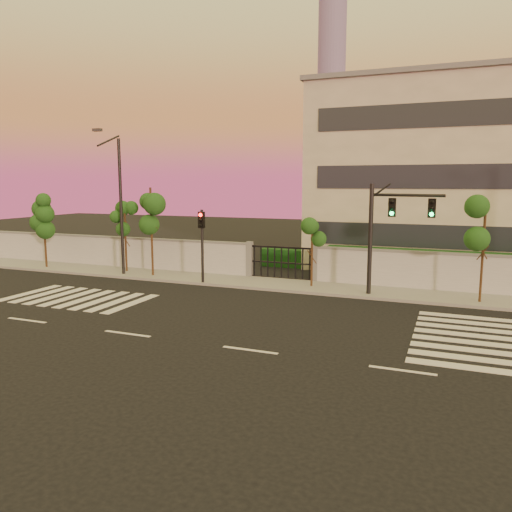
# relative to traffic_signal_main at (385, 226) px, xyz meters

# --- Properties ---
(ground) EXTENTS (120.00, 120.00, 0.00)m
(ground) POSITION_rel_traffic_signal_main_xyz_m (-3.10, -9.72, -3.54)
(ground) COLOR black
(ground) RESTS_ON ground
(sidewalk) EXTENTS (60.00, 3.00, 0.15)m
(sidewalk) POSITION_rel_traffic_signal_main_xyz_m (-3.10, 0.78, -3.46)
(sidewalk) COLOR gray
(sidewalk) RESTS_ON ground
(perimeter_wall) EXTENTS (60.00, 0.36, 2.20)m
(perimeter_wall) POSITION_rel_traffic_signal_main_xyz_m (-3.00, 2.28, -2.47)
(perimeter_wall) COLOR #A9ABB0
(perimeter_wall) RESTS_ON ground
(hedge_row) EXTENTS (41.00, 4.25, 1.80)m
(hedge_row) POSITION_rel_traffic_signal_main_xyz_m (-1.93, 5.02, -2.72)
(hedge_row) COLOR #103614
(hedge_row) RESTS_ON ground
(institutional_building) EXTENTS (24.40, 12.40, 12.25)m
(institutional_building) POSITION_rel_traffic_signal_main_xyz_m (5.90, 12.27, 2.62)
(institutional_building) COLOR #B6B19A
(institutional_building) RESTS_ON ground
(distant_skyscraper) EXTENTS (16.00, 16.00, 118.00)m
(distant_skyscraper) POSITION_rel_traffic_signal_main_xyz_m (-68.10, 270.28, 58.44)
(distant_skyscraper) COLOR slate
(distant_skyscraper) RESTS_ON ground
(road_markings) EXTENTS (57.00, 7.62, 0.02)m
(road_markings) POSITION_rel_traffic_signal_main_xyz_m (-4.68, -5.96, -3.53)
(road_markings) COLOR silver
(road_markings) RESTS_ON ground
(street_tree_a) EXTENTS (1.63, 1.30, 4.78)m
(street_tree_a) POSITION_rel_traffic_signal_main_xyz_m (-21.77, 0.26, -0.02)
(street_tree_a) COLOR #382314
(street_tree_a) RESTS_ON ground
(street_tree_b) EXTENTS (1.64, 1.30, 4.35)m
(street_tree_b) POSITION_rel_traffic_signal_main_xyz_m (-15.89, 0.91, -0.34)
(street_tree_b) COLOR #382314
(street_tree_b) RESTS_ON ground
(street_tree_c) EXTENTS (1.64, 1.30, 5.37)m
(street_tree_c) POSITION_rel_traffic_signal_main_xyz_m (-13.55, 0.31, 0.41)
(street_tree_c) COLOR #382314
(street_tree_c) RESTS_ON ground
(street_tree_d) EXTENTS (1.41, 1.12, 3.76)m
(street_tree_d) POSITION_rel_traffic_signal_main_xyz_m (-3.85, 0.78, -0.77)
(street_tree_d) COLOR #382314
(street_tree_d) RESTS_ON ground
(street_tree_e) EXTENTS (1.44, 1.14, 4.88)m
(street_tree_e) POSITION_rel_traffic_signal_main_xyz_m (4.42, 0.22, 0.05)
(street_tree_e) COLOR #382314
(street_tree_e) RESTS_ON ground
(traffic_signal_main) EXTENTS (3.50, 1.07, 5.60)m
(traffic_signal_main) POSITION_rel_traffic_signal_main_xyz_m (0.00, 0.00, 0.00)
(traffic_signal_main) COLOR black
(traffic_signal_main) RESTS_ON ground
(traffic_signal_secondary) EXTENTS (0.33, 0.33, 4.19)m
(traffic_signal_secondary) POSITION_rel_traffic_signal_main_xyz_m (-9.77, -0.54, -0.88)
(traffic_signal_secondary) COLOR black
(traffic_signal_secondary) RESTS_ON ground
(streetlight_west) EXTENTS (0.51, 2.07, 8.62)m
(streetlight_west) POSITION_rel_traffic_signal_main_xyz_m (-15.52, -0.13, 1.12)
(streetlight_west) COLOR black
(streetlight_west) RESTS_ON ground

